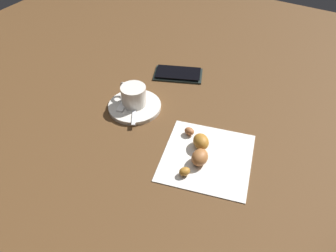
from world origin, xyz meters
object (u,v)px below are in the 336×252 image
Objects in this scene: espresso_cup at (133,95)px; napkin at (207,157)px; teaspoon at (135,103)px; saucer at (135,106)px; sugar_packet at (123,104)px; croissant at (198,149)px; cell_phone at (178,74)px.

napkin is (0.24, -0.07, -0.03)m from espresso_cup.
espresso_cup reaches higher than napkin.
saucer is at bearing -68.81° from teaspoon.
napkin is (0.26, -0.04, -0.01)m from sugar_packet.
sugar_packet is 0.26m from napkin.
sugar_packet reaches higher than saucer.
sugar_packet is (-0.02, -0.02, 0.00)m from teaspoon.
sugar_packet is at bearing -130.60° from espresso_cup.
teaspoon is at bearing 118.48° from sugar_packet.
napkin is at bearing 7.48° from croissant.
croissant reaches higher than napkin.
espresso_cup is 0.62× the size of croissant.
croissant is (-0.02, -0.00, 0.02)m from napkin.
espresso_cup is 1.45× the size of sugar_packet.
espresso_cup is 0.19m from cell_phone.
croissant is (0.21, -0.06, 0.01)m from saucer.
napkin is 1.40× the size of croissant.
espresso_cup is 0.23m from croissant.
teaspoon reaches higher than cell_phone.
sugar_packet reaches higher than cell_phone.
espresso_cup is 0.44× the size of napkin.
croissant is (0.21, -0.07, 0.00)m from teaspoon.
saucer is 0.22m from croissant.
napkin is 1.24× the size of cell_phone.
sugar_packet is at bearing 168.61° from croissant.
saucer reaches higher than napkin.
napkin is at bearing -14.52° from saucer.
teaspoon is 0.22m from croissant.
espresso_cup is at bearing 166.77° from teaspoon.
teaspoon reaches higher than sugar_packet.
sugar_packet is 0.38× the size of cell_phone.
espresso_cup is at bearing -99.26° from cell_phone.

